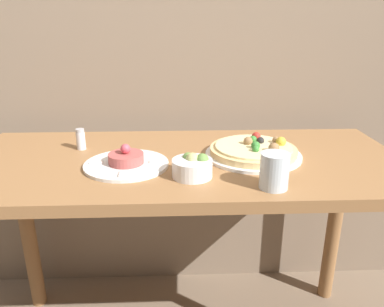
% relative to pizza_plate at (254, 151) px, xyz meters
% --- Properties ---
extents(dining_table, '(1.41, 0.62, 0.77)m').
position_rel_pizza_plate_xyz_m(dining_table, '(-0.23, -0.01, -0.14)').
color(dining_table, olive).
rests_on(dining_table, ground_plane).
extents(pizza_plate, '(0.31, 0.31, 0.06)m').
position_rel_pizza_plate_xyz_m(pizza_plate, '(0.00, 0.00, 0.00)').
color(pizza_plate, white).
rests_on(pizza_plate, dining_table).
extents(tartare_plate, '(0.26, 0.26, 0.07)m').
position_rel_pizza_plate_xyz_m(tartare_plate, '(-0.40, -0.07, -0.01)').
color(tartare_plate, white).
rests_on(tartare_plate, dining_table).
extents(small_bowl, '(0.11, 0.11, 0.07)m').
position_rel_pizza_plate_xyz_m(small_bowl, '(-0.21, -0.15, 0.01)').
color(small_bowl, white).
rests_on(small_bowl, dining_table).
extents(drinking_glass, '(0.08, 0.08, 0.10)m').
position_rel_pizza_plate_xyz_m(drinking_glass, '(0.00, -0.24, 0.03)').
color(drinking_glass, silver).
rests_on(drinking_glass, dining_table).
extents(salt_shaker, '(0.03, 0.03, 0.07)m').
position_rel_pizza_plate_xyz_m(salt_shaker, '(-0.58, 0.09, 0.02)').
color(salt_shaker, silver).
rests_on(salt_shaker, dining_table).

